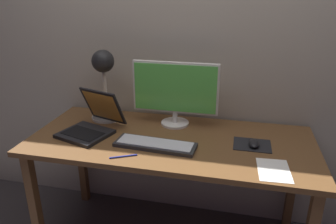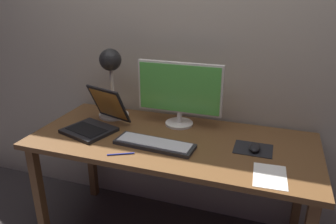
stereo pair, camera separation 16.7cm
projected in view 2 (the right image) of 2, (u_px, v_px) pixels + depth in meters
name	position (u px, v px, depth m)	size (l,w,h in m)	color
back_wall	(193.00, 29.00, 1.98)	(4.80, 0.06, 2.60)	#B2A893
desk	(172.00, 151.00, 1.86)	(1.60, 0.70, 0.74)	brown
monitor	(180.00, 91.00, 1.93)	(0.52, 0.17, 0.39)	silver
keyboard_main	(154.00, 144.00, 1.74)	(0.45, 0.17, 0.03)	#28282B
laptop	(98.00, 117.00, 1.95)	(0.36, 0.41, 0.24)	black
desk_lamp	(111.00, 71.00, 2.04)	(0.20, 0.20, 0.45)	beige
mousepad	(253.00, 149.00, 1.71)	(0.20, 0.16, 0.00)	black
mouse	(255.00, 147.00, 1.69)	(0.06, 0.10, 0.03)	black
paper_sheet_near_mouse	(270.00, 176.00, 1.47)	(0.15, 0.21, 0.00)	white
pen	(121.00, 154.00, 1.65)	(0.01, 0.01, 0.14)	#2633A5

